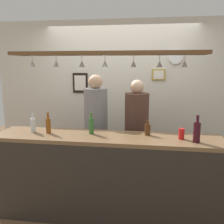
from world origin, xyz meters
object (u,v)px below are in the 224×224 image
person_right_brown_shirt (136,126)px  bottle_beer_amber_tall (48,125)px  bottle_wine_dark_red (197,132)px  picture_frame_upper_small (159,75)px  bottle_soda_clear (33,125)px  picture_frame_caricature (80,83)px  wall_clock (176,57)px  bottle_beer_green_import (91,125)px  bottle_beer_brown_stubby (148,129)px  person_middle_grey_shirt (96,122)px  drink_can (181,134)px

person_right_brown_shirt → bottle_beer_amber_tall: person_right_brown_shirt is taller
bottle_wine_dark_red → picture_frame_upper_small: (-0.38, 1.50, 0.54)m
bottle_beer_amber_tall → bottle_soda_clear: 0.21m
picture_frame_caricature → bottle_beer_amber_tall: bearing=-90.8°
bottle_soda_clear → bottle_wine_dark_red: bottle_wine_dark_red is taller
wall_clock → picture_frame_caricature: bearing=179.8°
bottle_soda_clear → bottle_beer_green_import: size_ratio=0.88×
bottle_beer_amber_tall → bottle_beer_brown_stubby: size_ratio=1.44×
person_middle_grey_shirt → wall_clock: size_ratio=7.84×
picture_frame_caricature → person_right_brown_shirt: bearing=-35.4°
bottle_beer_amber_tall → wall_clock: wall_clock is taller
person_middle_grey_shirt → bottle_beer_amber_tall: size_ratio=6.64×
person_right_brown_shirt → wall_clock: 1.34m
bottle_beer_green_import → picture_frame_caricature: 1.49m
person_right_brown_shirt → bottle_beer_brown_stubby: bearing=-74.0°
bottle_wine_dark_red → bottle_beer_green_import: (-1.20, 0.16, -0.01)m
person_middle_grey_shirt → bottle_soda_clear: size_ratio=7.50×
person_middle_grey_shirt → bottle_soda_clear: person_middle_grey_shirt is taller
bottle_beer_brown_stubby → wall_clock: 1.61m
bottle_beer_brown_stubby → picture_frame_caricature: 1.81m
bottle_beer_brown_stubby → person_right_brown_shirt: bearing=106.0°
bottle_soda_clear → picture_frame_upper_small: size_ratio=1.05×
bottle_beer_brown_stubby → picture_frame_upper_small: 1.43m
bottle_beer_green_import → drink_can: 1.06m
bottle_beer_green_import → wall_clock: (1.09, 1.33, 0.84)m
person_right_brown_shirt → picture_frame_caricature: 1.37m
person_middle_grey_shirt → bottle_beer_green_import: bearing=-82.9°
person_right_brown_shirt → bottle_soda_clear: 1.41m
bottle_beer_green_import → drink_can: size_ratio=2.13×
person_right_brown_shirt → bottle_soda_clear: (-1.25, -0.65, 0.13)m
bottle_wine_dark_red → picture_frame_upper_small: picture_frame_upper_small is taller
person_middle_grey_shirt → bottle_beer_amber_tall: person_middle_grey_shirt is taller
picture_frame_caricature → wall_clock: (1.59, -0.01, 0.43)m
wall_clock → bottle_soda_clear: bearing=-143.1°
bottle_beer_green_import → wall_clock: size_ratio=1.18×
bottle_wine_dark_red → picture_frame_upper_small: bearing=104.2°
drink_can → person_middle_grey_shirt: bearing=149.4°
person_middle_grey_shirt → bottle_soda_clear: 0.93m
person_middle_grey_shirt → bottle_wine_dark_red: 1.50m
bottle_soda_clear → bottle_beer_green_import: 0.73m
wall_clock → person_right_brown_shirt: bearing=-128.3°
picture_frame_upper_small → bottle_beer_brown_stubby: bearing=-96.5°
bottle_beer_brown_stubby → bottle_wine_dark_red: (0.53, -0.21, 0.05)m
picture_frame_upper_small → bottle_wine_dark_red: bearing=-75.8°
bottle_wine_dark_red → picture_frame_caricature: bearing=138.8°
person_right_brown_shirt → bottle_beer_green_import: 0.81m
person_middle_grey_shirt → drink_can: bearing=-30.6°
bottle_beer_green_import → bottle_beer_brown_stubby: bearing=3.7°
person_right_brown_shirt → picture_frame_upper_small: picture_frame_upper_small is taller
picture_frame_caricature → picture_frame_upper_small: bearing=0.0°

